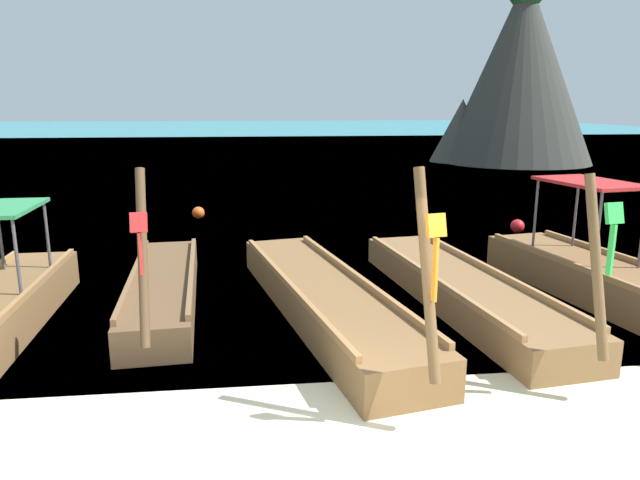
# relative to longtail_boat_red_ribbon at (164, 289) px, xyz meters

# --- Properties ---
(sea_water) EXTENTS (120.00, 120.00, 0.00)m
(sea_water) POSITION_rel_longtail_boat_red_ribbon_xyz_m (2.61, 56.75, -0.28)
(sea_water) COLOR teal
(sea_water) RESTS_ON ground
(longtail_boat_red_ribbon) EXTENTS (1.45, 5.82, 2.66)m
(longtail_boat_red_ribbon) POSITION_rel_longtail_boat_red_ribbon_xyz_m (0.00, 0.00, 0.00)
(longtail_boat_red_ribbon) COLOR brown
(longtail_boat_red_ribbon) RESTS_ON ground
(longtail_boat_orange_ribbon) EXTENTS (2.58, 7.06, 2.79)m
(longtail_boat_orange_ribbon) POSITION_rel_longtail_boat_red_ribbon_xyz_m (2.72, -0.89, 0.01)
(longtail_boat_orange_ribbon) COLOR brown
(longtail_boat_orange_ribbon) RESTS_ON ground
(longtail_boat_green_ribbon) EXTENTS (2.08, 6.75, 2.64)m
(longtail_boat_green_ribbon) POSITION_rel_longtail_boat_red_ribbon_xyz_m (5.17, -0.59, -0.01)
(longtail_boat_green_ribbon) COLOR brown
(longtail_boat_green_ribbon) RESTS_ON ground
(longtail_boat_blue_ribbon) EXTENTS (2.26, 6.20, 2.51)m
(longtail_boat_blue_ribbon) POSITION_rel_longtail_boat_red_ribbon_xyz_m (7.79, -0.76, 0.09)
(longtail_boat_blue_ribbon) COLOR brown
(longtail_boat_blue_ribbon) RESTS_ON ground
(karst_rock) EXTENTS (9.28, 8.68, 10.73)m
(karst_rock) POSITION_rel_longtail_boat_red_ribbon_xyz_m (17.11, 23.85, 4.89)
(karst_rock) COLOR #383833
(karst_rock) RESTS_ON ground
(mooring_buoy_near) EXTENTS (0.38, 0.38, 0.38)m
(mooring_buoy_near) POSITION_rel_longtail_boat_red_ribbon_xyz_m (-0.09, 7.85, -0.09)
(mooring_buoy_near) COLOR #EA5119
(mooring_buoy_near) RESTS_ON sea_water
(mooring_buoy_far) EXTENTS (0.37, 0.37, 0.37)m
(mooring_buoy_far) POSITION_rel_longtail_boat_red_ribbon_xyz_m (8.72, 4.85, -0.10)
(mooring_buoy_far) COLOR red
(mooring_buoy_far) RESTS_ON sea_water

